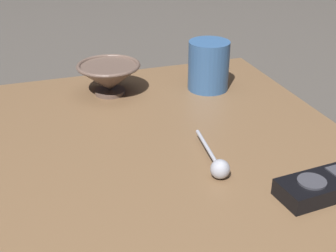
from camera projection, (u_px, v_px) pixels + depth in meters
ground_plane at (172, 156)px, 0.79m from camera, size 6.00×6.00×0.00m
table at (172, 147)px, 0.78m from camera, size 0.59×0.67×0.04m
cereal_bowl at (109, 77)px, 0.93m from camera, size 0.13×0.13×0.06m
coffee_mug at (209, 66)px, 0.94m from camera, size 0.08×0.08×0.10m
teaspoon at (218, 166)px, 0.67m from camera, size 0.03×0.13×0.03m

